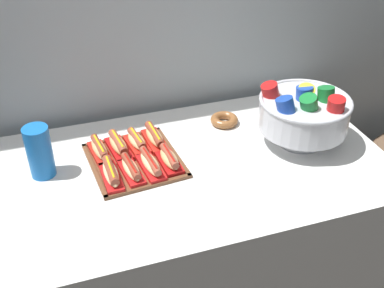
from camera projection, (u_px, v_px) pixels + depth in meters
The scene contains 13 objects.
buffet_table at pixel (195, 235), 2.04m from camera, with size 1.47×0.87×0.80m.
serving_tray at pixel (135, 161), 1.84m from camera, with size 0.36×0.39×0.01m.
hot_dog_0 at pixel (111, 174), 1.72m from camera, with size 0.07×0.18×0.06m.
hot_dog_1 at pixel (131, 169), 1.75m from camera, with size 0.08×0.18×0.06m.
hot_dog_2 at pixel (150, 164), 1.77m from camera, with size 0.08×0.19×0.06m.
hot_dog_3 at pixel (169, 159), 1.79m from camera, with size 0.08×0.16×0.06m.
hot_dog_4 at pixel (100, 150), 1.85m from camera, with size 0.08×0.18×0.06m.
hot_dog_5 at pixel (119, 145), 1.87m from camera, with size 0.09×0.18×0.06m.
hot_dog_6 at pixel (137, 142), 1.90m from camera, with size 0.09×0.16×0.06m.
hot_dog_7 at pixel (155, 137), 1.92m from camera, with size 0.08×0.18×0.06m.
punch_bowl at pixel (304, 112), 1.87m from camera, with size 0.36×0.36×0.25m.
cup_stack at pixel (39, 152), 1.72m from camera, with size 0.09×0.09×0.20m.
donut at pixel (224, 120), 2.07m from camera, with size 0.12×0.12×0.04m.
Camera 1 is at (-0.48, -1.40, 1.88)m, focal length 44.80 mm.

